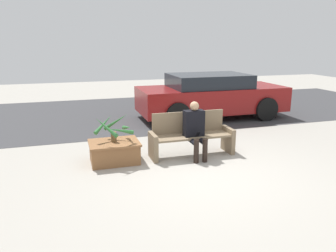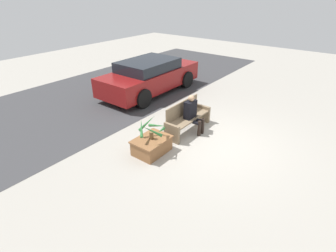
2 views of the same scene
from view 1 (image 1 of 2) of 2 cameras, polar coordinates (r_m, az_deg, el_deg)
ground_plane at (r=6.12m, az=6.36°, el=-8.19°), size 30.00×30.00×0.00m
road_surface at (r=11.31m, az=-5.02°, el=2.49°), size 20.00×6.00×0.01m
bench at (r=6.95m, az=4.01°, el=-1.65°), size 1.78×0.52×0.91m
person_seated at (r=6.73m, az=4.75°, el=-0.29°), size 0.41×0.56×1.17m
planter_box at (r=6.64m, az=-9.33°, el=-4.33°), size 0.98×0.73×0.42m
potted_plant at (r=6.51m, az=-9.29°, el=-0.24°), size 0.77×0.79×0.54m
parked_car at (r=10.39m, az=7.49°, el=5.28°), size 4.57×1.98×1.38m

